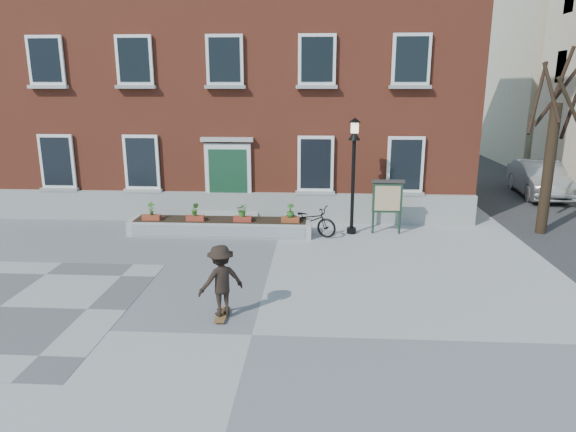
# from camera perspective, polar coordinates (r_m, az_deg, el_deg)

# --- Properties ---
(ground) EXTENTS (100.00, 100.00, 0.00)m
(ground) POSITION_cam_1_polar(r_m,az_deg,el_deg) (10.81, -4.04, -13.06)
(ground) COLOR #939496
(ground) RESTS_ON ground
(bicycle) EXTENTS (2.08, 1.41, 1.03)m
(bicycle) POSITION_cam_1_polar(r_m,az_deg,el_deg) (17.35, 2.35, -0.49)
(bicycle) COLOR black
(bicycle) RESTS_ON ground
(parked_car) EXTENTS (2.17, 5.00, 1.60)m
(parked_car) POSITION_cam_1_polar(r_m,az_deg,el_deg) (26.03, 26.13, 3.72)
(parked_car) COLOR #ADAFB1
(parked_car) RESTS_ON ground
(brick_building) EXTENTS (18.40, 10.85, 12.60)m
(brick_building) POSITION_cam_1_polar(r_m,az_deg,el_deg) (23.75, -4.79, 17.59)
(brick_building) COLOR brown
(brick_building) RESTS_ON ground
(planter_assembly) EXTENTS (6.20, 1.12, 1.15)m
(planter_assembly) POSITION_cam_1_polar(r_m,az_deg,el_deg) (17.63, -7.46, -1.06)
(planter_assembly) COLOR #B6B6B2
(planter_assembly) RESTS_ON ground
(bare_tree) EXTENTS (1.83, 1.83, 6.16)m
(bare_tree) POSITION_cam_1_polar(r_m,az_deg,el_deg) (19.25, 27.17, 6.32)
(bare_tree) COLOR #2E2114
(bare_tree) RESTS_ON ground
(lamp_post) EXTENTS (0.40, 0.40, 3.93)m
(lamp_post) POSITION_cam_1_polar(r_m,az_deg,el_deg) (17.28, 7.30, 6.20)
(lamp_post) COLOR black
(lamp_post) RESTS_ON ground
(notice_board) EXTENTS (1.10, 0.16, 1.87)m
(notice_board) POSITION_cam_1_polar(r_m,az_deg,el_deg) (17.66, 10.98, 2.02)
(notice_board) COLOR #172E1F
(notice_board) RESTS_ON ground
(skateboarder) EXTENTS (1.18, 1.04, 1.66)m
(skateboarder) POSITION_cam_1_polar(r_m,az_deg,el_deg) (11.28, -7.45, -7.12)
(skateboarder) COLOR brown
(skateboarder) RESTS_ON ground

